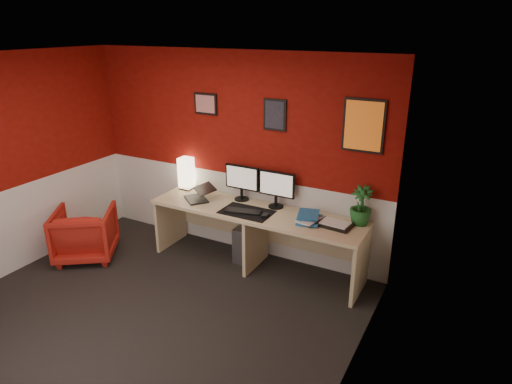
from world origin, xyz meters
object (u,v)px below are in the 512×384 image
at_px(pc_tower, 248,241).
at_px(zen_tray, 335,225).
at_px(monitor_right, 276,184).
at_px(potted_plant, 361,206).
at_px(monitor_left, 242,177).
at_px(laptop, 196,191).
at_px(armchair, 85,233).
at_px(desk, 256,239).
at_px(shoji_lamp, 186,174).

bearing_deg(pc_tower, zen_tray, -7.77).
relative_size(monitor_right, potted_plant, 1.34).
bearing_deg(potted_plant, monitor_left, 179.31).
bearing_deg(laptop, monitor_left, 67.54).
bearing_deg(pc_tower, armchair, -154.60).
xyz_separation_m(potted_plant, pc_tower, (-1.36, -0.06, -0.72)).
xyz_separation_m(desk, pc_tower, (-0.19, 0.15, -0.14)).
relative_size(potted_plant, armchair, 0.61).
distance_m(desk, potted_plant, 1.32).
xyz_separation_m(shoji_lamp, laptop, (0.34, -0.27, -0.09)).
bearing_deg(laptop, shoji_lamp, 179.89).
distance_m(laptop, monitor_right, 1.02).
distance_m(laptop, armchair, 1.49).
relative_size(monitor_left, pc_tower, 1.29).
distance_m(laptop, potted_plant, 2.00).
bearing_deg(desk, monitor_right, 53.86).
distance_m(desk, monitor_right, 0.71).
distance_m(potted_plant, pc_tower, 1.54).
height_order(desk, laptop, laptop).
height_order(laptop, pc_tower, laptop).
xyz_separation_m(monitor_left, potted_plant, (1.48, -0.02, -0.07)).
bearing_deg(monitor_left, laptop, -151.31).
xyz_separation_m(laptop, zen_tray, (1.76, 0.08, -0.09)).
bearing_deg(laptop, armchair, -108.78).
relative_size(shoji_lamp, potted_plant, 0.93).
relative_size(monitor_right, armchair, 0.82).
xyz_separation_m(laptop, monitor_right, (0.97, 0.25, 0.18)).
height_order(laptop, potted_plant, potted_plant).
distance_m(monitor_right, zen_tray, 0.86).
xyz_separation_m(monitor_left, armchair, (-1.67, -1.02, -0.70)).
bearing_deg(shoji_lamp, laptop, -38.96).
xyz_separation_m(potted_plant, armchair, (-3.16, -1.00, -0.62)).
relative_size(zen_tray, potted_plant, 0.81).
height_order(zen_tray, armchair, zen_tray).
height_order(desk, armchair, desk).
bearing_deg(shoji_lamp, monitor_right, -0.86).
distance_m(monitor_left, armchair, 2.08).
height_order(shoji_lamp, monitor_left, monitor_left).
relative_size(shoji_lamp, monitor_left, 0.69).
bearing_deg(pc_tower, monitor_left, 144.71).
relative_size(desk, shoji_lamp, 6.50).
xyz_separation_m(laptop, pc_tower, (0.62, 0.19, -0.61)).
xyz_separation_m(shoji_lamp, monitor_right, (1.31, -0.02, 0.09)).
bearing_deg(pc_tower, laptop, -165.15).
relative_size(monitor_right, zen_tray, 1.66).
xyz_separation_m(shoji_lamp, armchair, (-0.84, -1.02, -0.61)).
distance_m(shoji_lamp, monitor_right, 1.31).
bearing_deg(monitor_left, zen_tray, -8.73).
relative_size(pc_tower, armchair, 0.64).
relative_size(laptop, monitor_left, 0.57).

